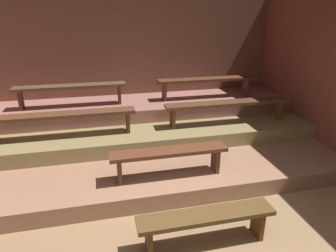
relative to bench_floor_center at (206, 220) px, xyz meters
name	(u,v)px	position (x,y,z in m)	size (l,w,h in m)	color
ground	(158,174)	(-0.18, 1.64, -0.35)	(6.47, 5.02, 0.08)	#92704F
wall_back	(137,62)	(-0.18, 3.78, 1.05)	(6.47, 0.06, 2.73)	brown
wall_right	(332,76)	(2.68, 1.64, 1.05)	(0.06, 5.02, 2.73)	brown
platform_lower	(152,150)	(-0.18, 2.20, -0.20)	(5.67, 3.09, 0.24)	#996E54
platform_middle	(146,126)	(-0.18, 2.75, 0.04)	(5.67, 2.00, 0.24)	olive
platform_upper	(142,107)	(-0.18, 3.15, 0.28)	(5.67, 1.19, 0.24)	#9D665B
bench_floor_center	(206,220)	(0.00, 0.00, 0.00)	(1.46, 0.27, 0.39)	brown
bench_lower_center	(169,155)	(-0.14, 1.09, 0.24)	(1.57, 0.27, 0.39)	brown
bench_middle_left	(63,117)	(-1.56, 2.26, 0.49)	(2.24, 0.27, 0.39)	brown
bench_middle_right	(228,105)	(1.20, 2.26, 0.49)	(2.24, 0.27, 0.39)	brown
bench_upper_left	(71,89)	(-1.47, 3.14, 0.72)	(1.96, 0.27, 0.39)	brown
bench_upper_right	(206,82)	(1.11, 3.14, 0.72)	(1.96, 0.27, 0.39)	#57321E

